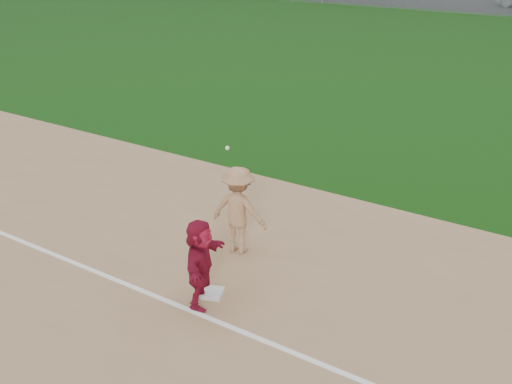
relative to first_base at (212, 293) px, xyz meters
The scene contains 5 objects.
ground 0.34m from the first_base, 139.94° to the left, with size 160.00×160.00×0.00m, color #113D0B.
foul_line 0.64m from the first_base, 113.62° to the right, with size 60.00×0.10×0.01m, color white.
first_base is the anchor object (origin of this frame).
base_runner 0.79m from the first_base, 85.00° to the right, with size 1.43×0.46×1.55m, color maroon.
first_base_play 1.89m from the first_base, 109.87° to the left, with size 1.21×1.14×2.41m.
Camera 1 is at (6.29, -7.62, 5.93)m, focal length 45.00 mm.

